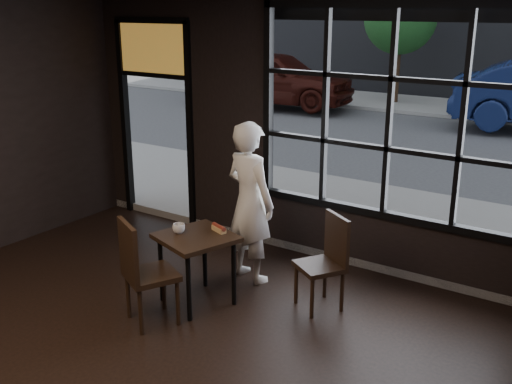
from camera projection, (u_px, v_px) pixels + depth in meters
The scene contains 11 objects.
wall_right at pixel (473, 321), 2.55m from camera, with size 0.04×7.00×3.20m, color black.
window_frame at pixel (390, 114), 6.22m from camera, with size 3.06×0.12×2.28m, color black.
stained_transom at pixel (153, 48), 7.81m from camera, with size 1.20×0.06×0.70m, color orange.
cafe_table at pixel (197, 269), 5.98m from camera, with size 0.67×0.67×0.73m, color black.
chair_near at pixel (151, 271), 5.57m from camera, with size 0.45×0.45×1.03m, color black.
chair_window at pixel (320, 263), 5.84m from camera, with size 0.41×0.41×0.95m, color black.
man at pixel (250, 202), 6.37m from camera, with size 0.64×0.42×1.75m, color white.
hotdog at pixel (219, 229), 5.96m from camera, with size 0.20×0.08×0.06m, color tan, non-canonical shape.
cup at pixel (179, 228), 5.92m from camera, with size 0.12×0.12×0.10m, color silver.
maroon_car at pixel (274, 78), 17.20m from camera, with size 1.86×4.62×1.58m, color #330E09.
tree_left at pixel (400, 18), 17.30m from camera, with size 2.10×2.10×3.59m.
Camera 1 is at (3.50, -2.40, 2.89)m, focal length 42.00 mm.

